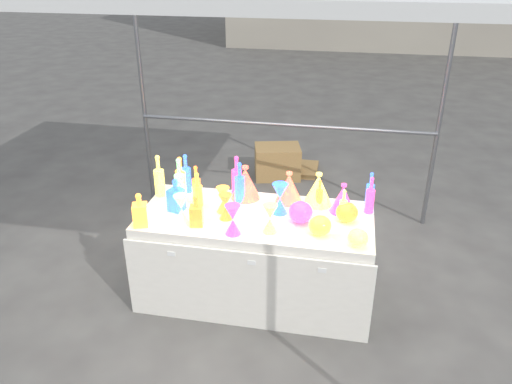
% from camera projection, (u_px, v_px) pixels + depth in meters
% --- Properties ---
extents(ground, '(80.00, 80.00, 0.00)m').
position_uv_depth(ground, '(256.00, 293.00, 4.19)').
color(ground, '#64615C').
rests_on(ground, ground).
extents(display_table, '(1.84, 0.83, 0.75)m').
position_uv_depth(display_table, '(256.00, 256.00, 4.02)').
color(display_table, white).
rests_on(display_table, ground).
extents(cardboard_box_closed, '(0.63, 0.52, 0.40)m').
position_uv_depth(cardboard_box_closed, '(277.00, 162.00, 6.24)').
color(cardboard_box_closed, '#A07A48').
rests_on(cardboard_box_closed, ground).
extents(cardboard_box_flat, '(0.71, 0.51, 0.06)m').
position_uv_depth(cardboard_box_flat, '(290.00, 168.00, 6.49)').
color(cardboard_box_flat, '#A07A48').
rests_on(cardboard_box_flat, ground).
extents(bottle_0, '(0.09, 0.09, 0.33)m').
position_uv_depth(bottle_0, '(180.00, 175.00, 4.14)').
color(bottle_0, red).
rests_on(bottle_0, display_table).
extents(bottle_1, '(0.10, 0.10, 0.34)m').
position_uv_depth(bottle_1, '(186.00, 173.00, 4.16)').
color(bottle_1, '#1C9E5A').
rests_on(bottle_1, display_table).
extents(bottle_2, '(0.08, 0.08, 0.32)m').
position_uv_depth(bottle_2, '(196.00, 184.00, 3.99)').
color(bottle_2, orange).
rests_on(bottle_2, display_table).
extents(bottle_3, '(0.10, 0.10, 0.34)m').
position_uv_depth(bottle_3, '(237.00, 175.00, 4.14)').
color(bottle_3, '#1C59A6').
rests_on(bottle_3, display_table).
extents(bottle_4, '(0.11, 0.11, 0.36)m').
position_uv_depth(bottle_4, '(159.00, 176.00, 4.10)').
color(bottle_4, teal).
rests_on(bottle_4, display_table).
extents(bottle_5, '(0.09, 0.09, 0.39)m').
position_uv_depth(bottle_5, '(180.00, 181.00, 3.96)').
color(bottle_5, '#D82BC9').
rests_on(bottle_5, display_table).
extents(bottle_6, '(0.11, 0.11, 0.31)m').
position_uv_depth(bottle_6, '(197.00, 191.00, 3.90)').
color(bottle_6, red).
rests_on(bottle_6, display_table).
extents(bottle_7, '(0.08, 0.08, 0.35)m').
position_uv_depth(bottle_7, '(240.00, 182.00, 3.99)').
color(bottle_7, '#1C9E5A').
rests_on(bottle_7, display_table).
extents(decanter_0, '(0.13, 0.13, 0.26)m').
position_uv_depth(decanter_0, '(140.00, 210.00, 3.67)').
color(decanter_0, red).
rests_on(decanter_0, display_table).
extents(decanter_1, '(0.11, 0.11, 0.24)m').
position_uv_depth(decanter_1, '(196.00, 210.00, 3.67)').
color(decanter_1, orange).
rests_on(decanter_1, display_table).
extents(decanter_2, '(0.14, 0.14, 0.27)m').
position_uv_depth(decanter_2, '(176.00, 195.00, 3.88)').
color(decanter_2, '#1C9E5A').
rests_on(decanter_2, display_table).
extents(hourglass_0, '(0.13, 0.13, 0.20)m').
position_uv_depth(hourglass_0, '(226.00, 207.00, 3.77)').
color(hourglass_0, orange).
rests_on(hourglass_0, display_table).
extents(hourglass_1, '(0.14, 0.14, 0.23)m').
position_uv_depth(hourglass_1, '(233.00, 220.00, 3.56)').
color(hourglass_1, '#1C59A6').
rests_on(hourglass_1, display_table).
extents(hourglass_2, '(0.12, 0.12, 0.22)m').
position_uv_depth(hourglass_2, '(270.00, 219.00, 3.59)').
color(hourglass_2, teal).
rests_on(hourglass_2, display_table).
extents(hourglass_3, '(0.14, 0.14, 0.22)m').
position_uv_depth(hourglass_3, '(181.00, 209.00, 3.72)').
color(hourglass_3, '#D82BC9').
rests_on(hourglass_3, display_table).
extents(hourglass_4, '(0.13, 0.13, 0.21)m').
position_uv_depth(hourglass_4, '(223.00, 200.00, 3.87)').
color(hourglass_4, red).
rests_on(hourglass_4, display_table).
extents(hourglass_5, '(0.13, 0.13, 0.25)m').
position_uv_depth(hourglass_5, '(280.00, 199.00, 3.84)').
color(hourglass_5, '#1C9E5A').
rests_on(hourglass_5, display_table).
extents(globe_0, '(0.18, 0.18, 0.13)m').
position_uv_depth(globe_0, '(320.00, 227.00, 3.57)').
color(globe_0, red).
rests_on(globe_0, display_table).
extents(globe_1, '(0.18, 0.18, 0.12)m').
position_uv_depth(globe_1, '(358.00, 239.00, 3.44)').
color(globe_1, teal).
rests_on(globe_1, display_table).
extents(globe_2, '(0.18, 0.18, 0.13)m').
position_uv_depth(globe_2, '(347.00, 213.00, 3.75)').
color(globe_2, orange).
rests_on(globe_2, display_table).
extents(globe_3, '(0.22, 0.22, 0.15)m').
position_uv_depth(globe_3, '(301.00, 213.00, 3.74)').
color(globe_3, '#1C59A6').
rests_on(globe_3, display_table).
extents(lampshade_0, '(0.27, 0.27, 0.28)m').
position_uv_depth(lampshade_0, '(245.00, 182.00, 4.07)').
color(lampshade_0, gold).
rests_on(lampshade_0, display_table).
extents(lampshade_1, '(0.26, 0.26, 0.26)m').
position_uv_depth(lampshade_1, '(289.00, 187.00, 4.02)').
color(lampshade_1, gold).
rests_on(lampshade_1, display_table).
extents(lampshade_2, '(0.21, 0.21, 0.24)m').
position_uv_depth(lampshade_2, '(343.00, 198.00, 3.87)').
color(lampshade_2, '#1C59A6').
rests_on(lampshade_2, display_table).
extents(lampshade_3, '(0.28, 0.28, 0.27)m').
position_uv_depth(lampshade_3, '(318.00, 189.00, 3.97)').
color(lampshade_3, teal).
rests_on(lampshade_3, display_table).
extents(bottle_8, '(0.08, 0.08, 0.29)m').
position_uv_depth(bottle_8, '(370.00, 189.00, 3.94)').
color(bottle_8, '#1C9E5A').
rests_on(bottle_8, display_table).
extents(bottle_9, '(0.07, 0.07, 0.24)m').
position_uv_depth(bottle_9, '(319.00, 194.00, 3.92)').
color(bottle_9, orange).
rests_on(bottle_9, display_table).
extents(bottle_10, '(0.08, 0.08, 0.30)m').
position_uv_depth(bottle_10, '(370.00, 195.00, 3.84)').
color(bottle_10, '#1C59A6').
rests_on(bottle_10, display_table).
extents(bottle_11, '(0.06, 0.06, 0.25)m').
position_uv_depth(bottle_11, '(343.00, 205.00, 3.74)').
color(bottle_11, teal).
rests_on(bottle_11, display_table).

